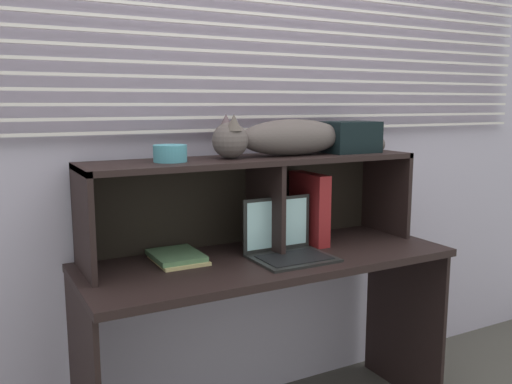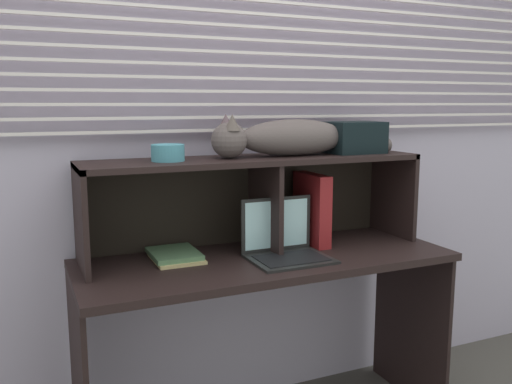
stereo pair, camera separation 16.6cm
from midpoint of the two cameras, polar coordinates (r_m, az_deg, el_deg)
back_panel_with_blinds at (r=2.34m, az=-0.04°, el=7.23°), size 4.40×0.08×2.50m
desk at (r=2.19m, az=3.36°, el=-10.48°), size 1.47×0.55×0.75m
hutch_shelf_unit at (r=2.21m, az=1.92°, el=0.94°), size 1.38×0.32×0.38m
cat at (r=2.22m, az=5.27°, el=5.67°), size 0.83×0.17×0.17m
laptop at (r=2.12m, az=5.32°, el=-5.69°), size 0.30×0.25×0.23m
binder_upright at (r=2.32m, az=7.91°, el=-1.79°), size 0.06×0.24×0.30m
book_stack at (r=2.11m, az=-6.30°, el=-6.66°), size 0.18×0.23×0.03m
small_basket at (r=2.03m, az=-6.96°, el=4.11°), size 0.12×0.12×0.06m
storage_box at (r=2.40m, az=12.26°, el=5.63°), size 0.23×0.18×0.14m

